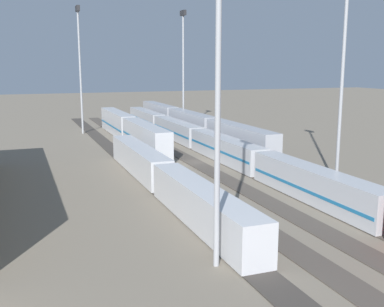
% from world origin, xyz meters
% --- Properties ---
extents(ground_plane, '(400.00, 400.00, 0.00)m').
position_xyz_m(ground_plane, '(0.00, 0.00, 0.00)').
color(ground_plane, '#756B5B').
extents(track_bed_0, '(140.00, 2.80, 0.12)m').
position_xyz_m(track_bed_0, '(0.00, -10.00, 0.06)').
color(track_bed_0, '#3D3833').
rests_on(track_bed_0, ground_plane).
extents(track_bed_1, '(140.00, 2.80, 0.12)m').
position_xyz_m(track_bed_1, '(0.00, -5.00, 0.06)').
color(track_bed_1, '#4C443D').
rests_on(track_bed_1, ground_plane).
extents(track_bed_2, '(140.00, 2.80, 0.12)m').
position_xyz_m(track_bed_2, '(0.00, 0.00, 0.06)').
color(track_bed_2, '#4C443D').
rests_on(track_bed_2, ground_plane).
extents(track_bed_3, '(140.00, 2.80, 0.12)m').
position_xyz_m(track_bed_3, '(0.00, 5.00, 0.06)').
color(track_bed_3, '#4C443D').
rests_on(track_bed_3, ground_plane).
extents(track_bed_4, '(140.00, 2.80, 0.12)m').
position_xyz_m(track_bed_4, '(0.00, 10.00, 0.06)').
color(track_bed_4, '#3D3833').
rests_on(track_bed_4, ground_plane).
extents(train_on_track_1, '(114.80, 3.06, 4.40)m').
position_xyz_m(train_on_track_1, '(1.19, -5.00, 2.06)').
color(train_on_track_1, maroon).
rests_on(train_on_track_1, ground_plane).
extents(train_on_track_3, '(47.20, 3.06, 5.00)m').
position_xyz_m(train_on_track_3, '(23.47, 5.00, 2.59)').
color(train_on_track_3, silver).
rests_on(train_on_track_3, ground_plane).
extents(train_on_track_0, '(71.40, 3.06, 5.00)m').
position_xyz_m(train_on_track_0, '(28.04, -10.00, 2.62)').
color(train_on_track_0, '#A8AAB2').
rests_on(train_on_track_0, ground_plane).
extents(train_on_track_4, '(47.20, 3.00, 3.80)m').
position_xyz_m(train_on_track_4, '(-16.02, 10.00, 2.02)').
color(train_on_track_4, silver).
rests_on(train_on_track_4, ground_plane).
extents(light_mast_0, '(2.80, 0.70, 32.68)m').
position_xyz_m(light_mast_0, '(-19.75, -12.22, 20.29)').
color(light_mast_0, '#9EA0A5').
rests_on(light_mast_0, ground_plane).
extents(light_mast_1, '(2.80, 0.70, 27.38)m').
position_xyz_m(light_mast_1, '(-36.95, 12.37, 17.43)').
color(light_mast_1, '#9EA0A5').
rests_on(light_mast_1, ground_plane).
extents(light_mast_2, '(2.80, 0.70, 28.22)m').
position_xyz_m(light_mast_2, '(40.21, -12.57, 17.88)').
color(light_mast_2, '#9EA0A5').
rests_on(light_mast_2, ground_plane).
extents(light_mast_3, '(2.80, 0.70, 28.12)m').
position_xyz_m(light_mast_3, '(39.37, 12.20, 17.83)').
color(light_mast_3, '#9EA0A5').
rests_on(light_mast_3, ground_plane).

